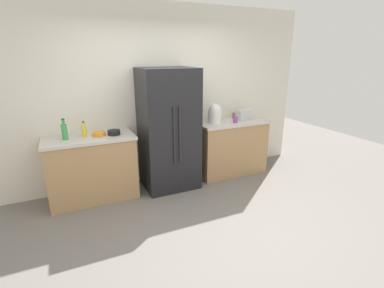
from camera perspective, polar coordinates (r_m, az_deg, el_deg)
ground_plane at (r=3.58m, az=2.62°, el=-16.60°), size 10.59×10.59×0.00m
kitchen_back_panel at (r=4.60m, az=-7.18°, el=9.56°), size 5.30×0.10×2.75m
counter_left at (r=4.29m, az=-19.36°, el=-4.57°), size 1.21×0.61×0.93m
counter_right at (r=4.99m, az=7.60°, el=-0.58°), size 1.21×0.61×0.93m
refrigerator at (r=4.32m, az=-4.72°, el=2.87°), size 0.81×0.70×1.83m
toaster at (r=4.99m, az=10.31°, el=5.77°), size 0.23×0.17×0.17m
rice_cooker at (r=4.70m, az=4.60°, el=6.12°), size 0.23×0.23×0.31m
bottle_a at (r=4.10m, az=-24.23°, el=2.36°), size 0.07×0.07×0.28m
bottle_b at (r=4.13m, az=-20.81°, el=2.47°), size 0.06×0.06×0.22m
cup_a at (r=5.10m, az=8.47°, el=5.70°), size 0.07×0.07×0.09m
cup_b at (r=4.74m, az=8.66°, el=4.88°), size 0.07×0.07×0.11m
bowl_a at (r=4.14m, az=-18.16°, el=1.94°), size 0.17×0.17×0.05m
bowl_b at (r=4.13m, az=-15.40°, el=2.24°), size 0.17×0.17×0.07m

